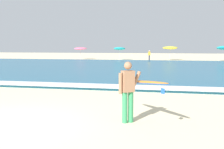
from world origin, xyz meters
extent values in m
plane|color=beige|center=(0.00, 0.00, 0.00)|extent=(160.00, 160.00, 0.00)
cube|color=#1E6084|center=(0.00, 20.47, 0.07)|extent=(120.00, 28.00, 0.14)
cube|color=white|center=(0.00, 7.07, 0.15)|extent=(120.00, 1.53, 0.01)
cylinder|color=#338E56|center=(3.25, 1.04, 0.44)|extent=(0.15, 0.15, 0.88)
cylinder|color=#338E56|center=(3.41, 1.15, 0.44)|extent=(0.15, 0.15, 0.88)
cube|color=#9E7051|center=(3.33, 1.10, 1.18)|extent=(0.40, 0.38, 0.60)
sphere|color=#9E7051|center=(3.33, 1.10, 1.62)|extent=(0.22, 0.22, 0.22)
cylinder|color=#9E7051|center=(3.14, 0.96, 1.13)|extent=(0.10, 0.10, 0.58)
cylinder|color=#9E7051|center=(3.54, 1.27, 1.20)|extent=(0.31, 0.26, 0.51)
ellipsoid|color=orange|center=(3.73, 1.39, 1.13)|extent=(1.66, 2.16, 0.31)
ellipsoid|color=blue|center=(3.73, 1.39, 1.11)|extent=(1.74, 2.25, 0.27)
cube|color=blue|center=(4.31, 0.58, 1.01)|extent=(0.10, 0.12, 0.14)
cylinder|color=beige|center=(-10.43, 37.52, 0.86)|extent=(0.05, 0.05, 1.72)
ellipsoid|color=pink|center=(-10.43, 37.52, 1.78)|extent=(2.13, 2.14, 0.49)
cylinder|color=beige|center=(-3.70, 36.82, 0.86)|extent=(0.05, 0.05, 1.72)
ellipsoid|color=#19ADB2|center=(-3.70, 36.82, 1.78)|extent=(1.84, 1.86, 0.58)
cylinder|color=beige|center=(4.12, 37.79, 0.92)|extent=(0.05, 0.05, 1.85)
ellipsoid|color=yellow|center=(4.12, 37.79, 1.92)|extent=(2.28, 2.30, 0.56)
cylinder|color=#383842|center=(1.19, 34.52, 0.42)|extent=(0.20, 0.20, 0.84)
cube|color=orange|center=(1.19, 34.52, 1.11)|extent=(0.32, 0.20, 0.54)
sphere|color=beige|center=(1.19, 34.52, 1.48)|extent=(0.20, 0.20, 0.20)
camera|label=1|loc=(4.54, -6.55, 2.16)|focal=44.68mm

